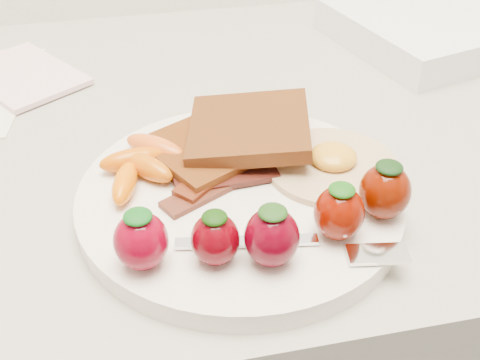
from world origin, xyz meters
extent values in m
cylinder|color=white|center=(-0.02, 1.55, 0.91)|extent=(0.27, 0.27, 0.02)
cube|color=#371A0B|center=(-0.04, 1.61, 0.93)|extent=(0.13, 0.13, 0.01)
cube|color=black|center=(0.00, 1.61, 0.94)|extent=(0.13, 0.13, 0.03)
cylinder|color=beige|center=(0.06, 1.56, 0.92)|extent=(0.15, 0.15, 0.01)
ellipsoid|color=orange|center=(0.06, 1.57, 0.93)|extent=(0.05, 0.05, 0.02)
cube|color=#39090B|center=(-0.05, 1.55, 0.92)|extent=(0.09, 0.06, 0.00)
cube|color=black|center=(-0.03, 1.56, 0.92)|extent=(0.09, 0.03, 0.00)
cube|color=#511805|center=(-0.04, 1.57, 0.92)|extent=(0.08, 0.08, 0.00)
ellipsoid|color=#CB5602|center=(-0.11, 1.60, 0.93)|extent=(0.06, 0.03, 0.02)
ellipsoid|color=#C55806|center=(-0.10, 1.59, 0.93)|extent=(0.05, 0.06, 0.02)
ellipsoid|color=#E76500|center=(-0.11, 1.57, 0.93)|extent=(0.03, 0.06, 0.02)
ellipsoid|color=#D75818|center=(-0.08, 1.61, 0.93)|extent=(0.06, 0.06, 0.02)
ellipsoid|color=maroon|center=(-0.11, 1.48, 0.94)|extent=(0.04, 0.04, 0.04)
ellipsoid|color=#0C4C11|center=(-0.11, 1.48, 0.96)|extent=(0.02, 0.02, 0.01)
ellipsoid|color=#500007|center=(-0.06, 1.48, 0.94)|extent=(0.03, 0.03, 0.04)
ellipsoid|color=black|center=(-0.06, 1.48, 0.96)|extent=(0.02, 0.02, 0.01)
ellipsoid|color=#4E000C|center=(-0.02, 1.47, 0.94)|extent=(0.04, 0.04, 0.04)
ellipsoid|color=#183A0F|center=(-0.02, 1.47, 0.96)|extent=(0.02, 0.02, 0.01)
ellipsoid|color=#5F0A00|center=(0.04, 1.48, 0.94)|extent=(0.04, 0.04, 0.04)
ellipsoid|color=#144C0C|center=(0.04, 1.48, 0.96)|extent=(0.02, 0.02, 0.01)
ellipsoid|color=#540E00|center=(0.08, 1.50, 0.94)|extent=(0.04, 0.04, 0.04)
ellipsoid|color=black|center=(0.08, 1.50, 0.96)|extent=(0.02, 0.02, 0.01)
cube|color=white|center=(-0.03, 1.49, 0.92)|extent=(0.11, 0.03, 0.00)
cube|color=silver|center=(0.06, 1.45, 0.92)|extent=(0.05, 0.03, 0.00)
cube|color=#F5C1CA|center=(-0.22, 1.83, 0.91)|extent=(0.16, 0.17, 0.01)
cube|color=white|center=(0.31, 1.84, 0.92)|extent=(0.31, 0.27, 0.04)
camera|label=1|loc=(-0.10, 1.17, 1.22)|focal=45.00mm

